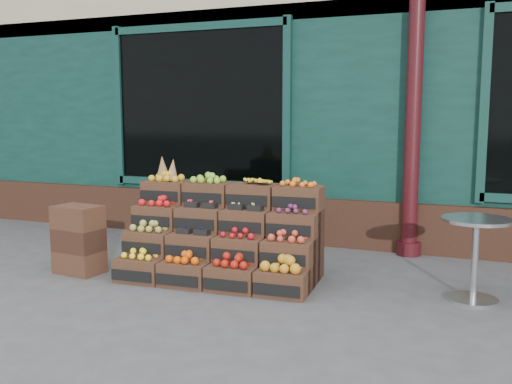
% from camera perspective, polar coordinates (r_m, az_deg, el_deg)
% --- Properties ---
extents(ground, '(60.00, 60.00, 0.00)m').
position_cam_1_polar(ground, '(5.35, -0.76, -10.13)').
color(ground, '#47474A').
rests_on(ground, ground).
extents(shop_facade, '(12.00, 6.24, 4.80)m').
position_cam_1_polar(shop_facade, '(10.04, 10.59, 11.97)').
color(shop_facade, '#0E312B').
rests_on(shop_facade, ground).
extents(crate_display, '(1.98, 1.05, 1.21)m').
position_cam_1_polar(crate_display, '(5.80, -3.33, -4.91)').
color(crate_display, '#42271A').
rests_on(crate_display, ground).
extents(spare_crates, '(0.51, 0.38, 0.71)m').
position_cam_1_polar(spare_crates, '(6.21, -17.31, -4.56)').
color(spare_crates, '#42271A').
rests_on(spare_crates, ground).
extents(bistro_table, '(0.60, 0.60, 0.75)m').
position_cam_1_polar(bistro_table, '(5.37, 21.07, -5.41)').
color(bistro_table, silver).
rests_on(bistro_table, ground).
extents(shopkeeper, '(0.83, 0.62, 2.07)m').
position_cam_1_polar(shopkeeper, '(8.29, -1.35, 3.58)').
color(shopkeeper, '#195A1F').
rests_on(shopkeeper, ground).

